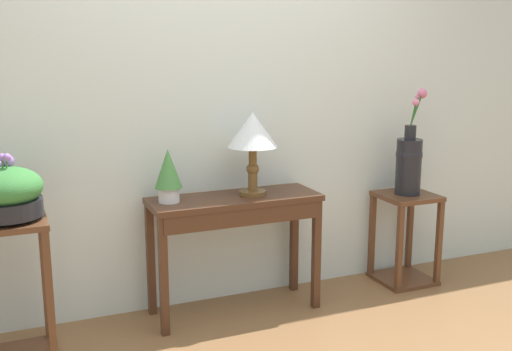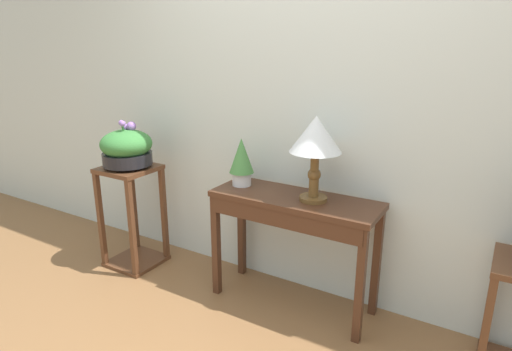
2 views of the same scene
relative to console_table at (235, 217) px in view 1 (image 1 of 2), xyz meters
name	(u,v)px [view 1 (image 1 of 2)]	position (x,y,z in m)	size (l,w,h in m)	color
back_wall_with_art	(218,81)	(0.00, 0.30, 0.79)	(9.00, 0.10, 2.80)	silver
console_table	(235,217)	(0.00, 0.00, 0.00)	(1.03, 0.37, 0.73)	#472819
table_lamp	(253,134)	(0.12, 0.02, 0.49)	(0.30, 0.30, 0.50)	brown
potted_plant_on_console	(168,173)	(-0.39, 0.04, 0.29)	(0.16, 0.16, 0.31)	silver
pedestal_stand_left	(14,292)	(-1.26, -0.11, -0.23)	(0.37, 0.37, 0.77)	#56331E
planter_bowl_wide_left	(6,193)	(-1.26, -0.11, 0.29)	(0.36, 0.36, 0.34)	black
pedestal_stand_right	(405,238)	(1.26, 0.02, -0.30)	(0.37, 0.37, 0.63)	#56331E
flower_vase_tall_right	(409,160)	(1.26, 0.02, 0.25)	(0.22, 0.18, 0.71)	black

